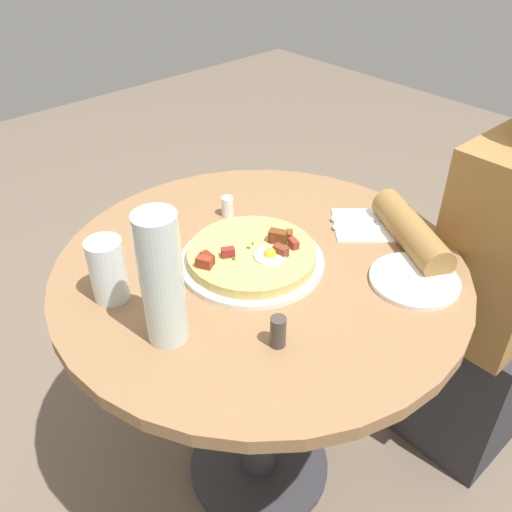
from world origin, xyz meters
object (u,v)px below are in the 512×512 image
at_px(person_seated, 497,298).
at_px(pepper_shaker, 278,332).
at_px(dining_table, 260,324).
at_px(fork, 370,219).
at_px(knife, 373,228).
at_px(salt_shaker, 227,206).
at_px(bread_plate, 414,280).
at_px(breakfast_pizza, 252,254).
at_px(water_bottle, 162,280).
at_px(water_glass, 108,270).
at_px(pizza_plate, 252,261).

height_order(person_seated, pepper_shaker, person_seated).
distance_m(dining_table, fork, 0.35).
distance_m(knife, salt_shaker, 0.34).
relative_size(person_seated, bread_plate, 6.41).
height_order(breakfast_pizza, bread_plate, breakfast_pizza).
bearing_deg(fork, person_seated, 176.38).
distance_m(water_bottle, pepper_shaker, 0.21).
xyz_separation_m(salt_shaker, pepper_shaker, (-0.21, -0.38, 0.01)).
bearing_deg(water_bottle, water_glass, 96.48).
xyz_separation_m(person_seated, breakfast_pizza, (-0.54, 0.31, 0.23)).
bearing_deg(breakfast_pizza, bread_plate, -53.16).
height_order(water_glass, water_bottle, water_bottle).
height_order(pizza_plate, pepper_shaker, pepper_shaker).
xyz_separation_m(bread_plate, water_glass, (-0.46, 0.36, 0.06)).
bearing_deg(pepper_shaker, breakfast_pizza, 58.56).
relative_size(water_bottle, salt_shaker, 5.25).
xyz_separation_m(person_seated, bread_plate, (-0.35, 0.05, 0.21)).
bearing_deg(water_bottle, person_seated, -17.58).
xyz_separation_m(pizza_plate, water_bottle, (-0.25, -0.06, 0.12)).
xyz_separation_m(dining_table, water_bottle, (-0.26, -0.05, 0.29)).
distance_m(person_seated, bread_plate, 0.41).
xyz_separation_m(breakfast_pizza, fork, (0.31, -0.06, -0.02)).
bearing_deg(person_seated, knife, 139.41).
height_order(person_seated, salt_shaker, person_seated).
distance_m(breakfast_pizza, water_bottle, 0.28).
height_order(dining_table, fork, fork).
bearing_deg(bread_plate, water_glass, 141.93).
relative_size(dining_table, water_glass, 6.74).
distance_m(fork, water_bottle, 0.57).
distance_m(breakfast_pizza, bread_plate, 0.33).
relative_size(dining_table, bread_plate, 4.83).
bearing_deg(water_glass, pizza_plate, -20.60).
xyz_separation_m(pizza_plate, fork, (0.31, -0.06, 0.00)).
distance_m(breakfast_pizza, salt_shaker, 0.20).
height_order(dining_table, bread_plate, bread_plate).
relative_size(person_seated, fork, 6.31).
height_order(person_seated, breakfast_pizza, person_seated).
height_order(breakfast_pizza, knife, breakfast_pizza).
distance_m(bread_plate, pepper_shaker, 0.33).
distance_m(fork, knife, 0.04).
bearing_deg(knife, person_seated, -177.53).
height_order(fork, pepper_shaker, pepper_shaker).
height_order(knife, water_glass, water_glass).
xyz_separation_m(breakfast_pizza, water_bottle, (-0.25, -0.06, 0.10)).
relative_size(dining_table, breakfast_pizza, 3.22).
bearing_deg(water_bottle, breakfast_pizza, 13.03).
distance_m(water_glass, water_bottle, 0.17).
bearing_deg(dining_table, person_seated, -29.10).
height_order(dining_table, pepper_shaker, pepper_shaker).
height_order(pizza_plate, breakfast_pizza, breakfast_pizza).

